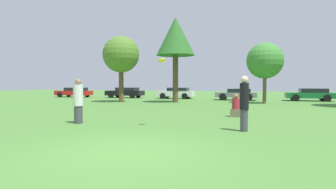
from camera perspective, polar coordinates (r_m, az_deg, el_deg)
The scene contains 13 objects.
ground_plane at distance 6.32m, azimuth -8.86°, elevation -11.81°, with size 120.00×120.00×0.00m, color #477A33.
person_thrower at distance 11.31m, azimuth -18.00°, elevation -1.30°, with size 0.38×0.38×1.74m.
person_catcher at distance 9.24m, azimuth 15.41°, elevation -1.59°, with size 0.29×0.29×1.79m.
frisbee at distance 9.78m, azimuth -1.32°, elevation 7.01°, with size 0.27×0.25×0.17m.
bystander_sitting at distance 13.37m, azimuth 13.78°, elevation -2.60°, with size 0.48×0.40×1.09m.
tree_0 at distance 24.41m, azimuth -9.65°, elevation 8.04°, with size 3.14×3.14×5.68m.
tree_1 at distance 23.87m, azimuth 1.55°, elevation 11.71°, with size 3.24×3.24×7.22m.
tree_2 at distance 23.56m, azimuth 19.32°, elevation 6.55°, with size 2.88×2.88×4.86m.
parked_car_red at distance 35.29m, azimuth -18.74°, elevation 0.48°, with size 4.43×2.01×1.15m.
parked_car_black at distance 32.12m, azimuth -8.77°, elevation 0.48°, with size 4.33×1.99×1.18m.
parked_car_white at distance 29.81m, azimuth 1.69°, elevation 0.36°, with size 3.93×1.98×1.18m.
parked_car_grey at distance 27.78m, azimuth 13.99°, elevation 0.14°, with size 3.96×2.07×1.11m.
parked_car_green at distance 28.75m, azimuth 27.24°, elevation 0.05°, with size 4.17×2.18×1.16m.
Camera 1 is at (2.92, -5.40, 1.51)m, focal length 29.61 mm.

